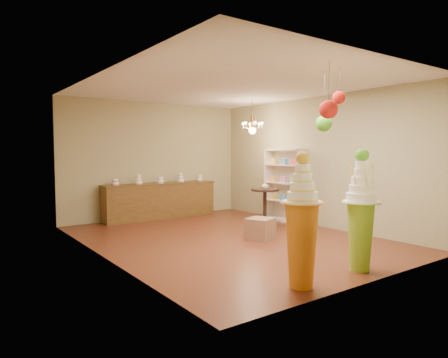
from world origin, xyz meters
TOP-DOWN VIEW (x-y plane):
  - floor at (0.00, 0.00)m, footprint 6.50×6.50m
  - ceiling at (0.00, 0.00)m, footprint 6.50×6.50m
  - wall_back at (0.00, 3.25)m, footprint 5.00×0.04m
  - wall_front at (0.00, -3.25)m, footprint 5.00×0.04m
  - wall_left at (-2.50, 0.00)m, footprint 0.04×6.50m
  - wall_right at (2.50, 0.00)m, footprint 0.04×6.50m
  - pedestal_green at (0.28, -2.85)m, footprint 0.60×0.60m
  - pedestal_orange at (-0.94, -2.85)m, footprint 0.67×0.67m
  - burlap_riser at (0.46, -0.44)m, footprint 0.60×0.60m
  - sideboard at (0.00, 2.97)m, footprint 3.04×0.54m
  - shelving_unit at (2.34, 0.80)m, footprint 0.33×1.20m
  - round_table at (1.59, 0.70)m, footprint 0.71×0.71m
  - vase at (1.59, 0.70)m, footprint 0.20×0.20m
  - pom_red_left at (-0.20, -2.62)m, footprint 0.26×0.26m
  - pom_green_mid at (0.31, -2.11)m, footprint 0.25×0.25m
  - pom_red_right at (0.28, -2.42)m, footprint 0.20×0.20m
  - chandelier at (1.67, 1.27)m, footprint 0.60×0.60m

SIDE VIEW (x-z plane):
  - floor at x=0.00m, z-range 0.00..0.00m
  - burlap_riser at x=0.46m, z-range 0.00..0.43m
  - sideboard at x=0.00m, z-range -0.10..1.06m
  - round_table at x=1.59m, z-range 0.12..0.97m
  - pedestal_orange at x=-0.94m, z-range -0.17..1.57m
  - pedestal_green at x=0.28m, z-range -0.15..1.63m
  - shelving_unit at x=2.34m, z-range 0.00..1.80m
  - vase at x=1.59m, z-range 0.85..1.02m
  - wall_back at x=0.00m, z-range 0.00..3.00m
  - wall_front at x=0.00m, z-range 0.00..3.00m
  - wall_left at x=-2.50m, z-range 0.00..3.00m
  - wall_right at x=2.50m, z-range 0.00..3.00m
  - pom_green_mid at x=0.31m, z-range 1.70..2.65m
  - chandelier at x=1.67m, z-range 1.88..2.73m
  - pom_red_left at x=-0.20m, z-range 1.92..2.73m
  - pom_red_right at x=0.28m, z-range 2.27..2.82m
  - ceiling at x=0.00m, z-range 3.00..3.00m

